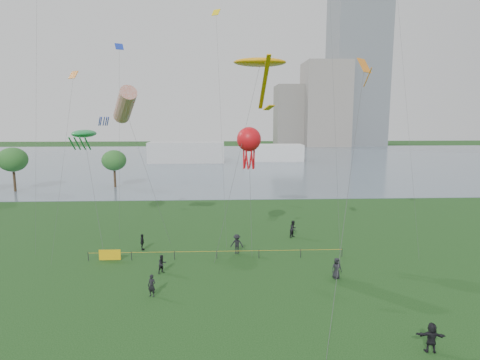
{
  "coord_description": "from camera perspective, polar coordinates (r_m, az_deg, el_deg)",
  "views": [
    {
      "loc": [
        -1.5,
        -23.6,
        13.3
      ],
      "look_at": [
        0.0,
        10.0,
        8.0
      ],
      "focal_mm": 30.0,
      "sensor_mm": 36.0,
      "label": 1
    }
  ],
  "objects": [
    {
      "name": "building_low",
      "position": [
        194.5,
        7.46,
        9.09
      ],
      "size": [
        16.0,
        18.0,
        28.0
      ],
      "primitive_type": "cube",
      "color": "slate",
      "rests_on": "ground_plane"
    },
    {
      "name": "pavilion_right",
      "position": [
        123.05,
        4.7,
        3.89
      ],
      "size": [
        18.0,
        7.0,
        5.0
      ],
      "primitive_type": "cube",
      "color": "silver",
      "rests_on": "ground_plane"
    },
    {
      "name": "spectator_e",
      "position": [
        26.83,
        25.56,
        -19.56
      ],
      "size": [
        1.69,
        0.81,
        1.75
      ],
      "primitive_type": "imported",
      "rotation": [
        0.0,
        0.0,
        2.96
      ],
      "color": "black",
      "rests_on": "ground_plane"
    },
    {
      "name": "ground_plane",
      "position": [
        27.13,
        1.0,
        -20.4
      ],
      "size": [
        400.0,
        400.0,
        0.0
      ],
      "primitive_type": "plane",
      "color": "black"
    },
    {
      "name": "spectator_f",
      "position": [
        31.62,
        -12.45,
        -14.46
      ],
      "size": [
        0.72,
        0.6,
        1.69
      ],
      "primitive_type": "imported",
      "rotation": [
        0.0,
        0.0,
        -0.37
      ],
      "color": "black",
      "rests_on": "ground_plane"
    },
    {
      "name": "kite_creature",
      "position": [
        48.01,
        -21.3,
        6.13
      ],
      "size": [
        4.62,
        8.68,
        11.9
      ],
      "rotation": [
        0.0,
        0.0,
        0.08
      ],
      "color": "#3F3F42"
    },
    {
      "name": "lake",
      "position": [
        124.32,
        -1.85,
        2.82
      ],
      "size": [
        400.0,
        120.0,
        0.08
      ],
      "primitive_type": "cube",
      "color": "slate",
      "rests_on": "ground_plane"
    },
    {
      "name": "kite_stingray",
      "position": [
        40.34,
        2.86,
        16.3
      ],
      "size": [
        7.1,
        10.08,
        18.94
      ],
      "rotation": [
        0.0,
        0.0,
        0.17
      ],
      "color": "#3F3F42"
    },
    {
      "name": "trees",
      "position": [
        80.72,
        -30.2,
        2.57
      ],
      "size": [
        30.45,
        13.83,
        9.08
      ],
      "color": "#352618",
      "rests_on": "ground_plane"
    },
    {
      "name": "spectator_b",
      "position": [
        39.8,
        -0.45,
        -9.08
      ],
      "size": [
        1.36,
        0.92,
        1.95
      ],
      "primitive_type": "imported",
      "rotation": [
        0.0,
        0.0,
        -0.17
      ],
      "color": "black",
      "rests_on": "ground_plane"
    },
    {
      "name": "tower",
      "position": [
        207.18,
        16.56,
        21.63
      ],
      "size": [
        24.0,
        24.0,
        120.0
      ],
      "primitive_type": "cube",
      "color": "slate",
      "rests_on": "ground_plane"
    },
    {
      "name": "small_kites",
      "position": [
        43.8,
        -1.97,
        22.57
      ],
      "size": [
        41.65,
        15.74,
        10.99
      ],
      "color": "red"
    },
    {
      "name": "spectator_d",
      "position": [
        35.0,
        13.58,
        -12.09
      ],
      "size": [
        0.94,
        0.69,
        1.76
      ],
      "primitive_type": "imported",
      "rotation": [
        0.0,
        0.0,
        0.16
      ],
      "color": "black",
      "rests_on": "ground_plane"
    },
    {
      "name": "fence",
      "position": [
        39.14,
        -12.46,
        -10.26
      ],
      "size": [
        24.07,
        0.07,
        1.05
      ],
      "color": "black",
      "rests_on": "ground_plane"
    },
    {
      "name": "kite_windsock",
      "position": [
        41.73,
        -16.08,
        10.23
      ],
      "size": [
        6.45,
        4.98,
        16.33
      ],
      "rotation": [
        0.0,
        0.0,
        0.43
      ],
      "color": "#3F3F42"
    },
    {
      "name": "spectator_c",
      "position": [
        42.01,
        -13.74,
        -8.58
      ],
      "size": [
        0.59,
        1.03,
        1.66
      ],
      "primitive_type": "imported",
      "rotation": [
        0.0,
        0.0,
        1.77
      ],
      "color": "black",
      "rests_on": "ground_plane"
    },
    {
      "name": "spectator_g",
      "position": [
        45.36,
        7.58,
        -6.92
      ],
      "size": [
        1.16,
        1.17,
        1.91
      ],
      "primitive_type": "imported",
      "rotation": [
        0.0,
        0.0,
        0.8
      ],
      "color": "black",
      "rests_on": "ground_plane"
    },
    {
      "name": "pavilion_left",
      "position": [
        119.5,
        -7.6,
        3.93
      ],
      "size": [
        22.0,
        8.0,
        6.0
      ],
      "primitive_type": "cube",
      "color": "silver",
      "rests_on": "ground_plane"
    },
    {
      "name": "kite_delta",
      "position": [
        33.54,
        17.1,
        13.58
      ],
      "size": [
        6.36,
        12.94,
        17.92
      ],
      "rotation": [
        0.0,
        0.0,
        0.1
      ],
      "color": "#3F3F42"
    },
    {
      "name": "kite_octopus",
      "position": [
        39.13,
        1.28,
        5.73
      ],
      "size": [
        2.37,
        3.54,
        12.35
      ],
      "rotation": [
        0.0,
        0.0,
        0.14
      ],
      "color": "#3F3F42"
    },
    {
      "name": "building_mid",
      "position": [
        191.66,
        12.0,
        10.47
      ],
      "size": [
        20.0,
        20.0,
        38.0
      ],
      "primitive_type": "cube",
      "color": "gray",
      "rests_on": "ground_plane"
    },
    {
      "name": "spectator_a",
      "position": [
        35.79,
        -11.01,
        -11.66
      ],
      "size": [
        0.99,
        0.97,
        1.6
      ],
      "primitive_type": "imported",
      "rotation": [
        0.0,
        0.0,
        0.7
      ],
      "color": "black",
      "rests_on": "ground_plane"
    }
  ]
}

